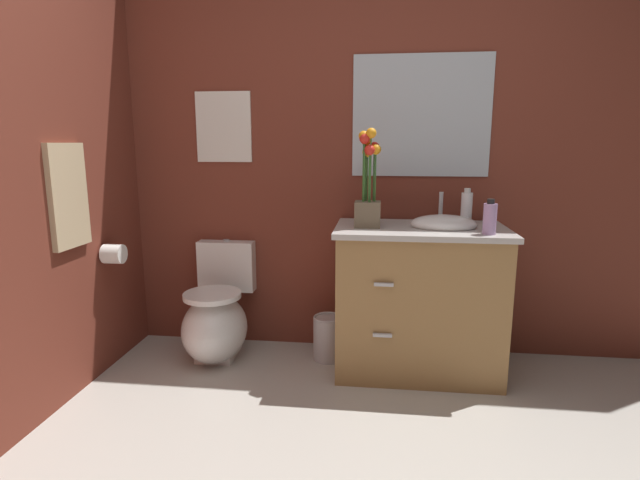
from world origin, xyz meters
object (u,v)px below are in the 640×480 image
vanity_cabinet (419,298)px  trash_bin (328,337)px  hanging_towel (68,196)px  toilet_paper_roll (114,254)px  soap_bottle (466,208)px  wall_poster (224,127)px  toilet (217,319)px  lotion_bottle (490,218)px  wall_mirror (421,116)px  flower_vase (368,190)px

vanity_cabinet → trash_bin: vanity_cabinet is taller
hanging_towel → toilet_paper_roll: bearing=78.6°
soap_bottle → wall_poster: size_ratio=0.48×
toilet → wall_poster: (-0.00, 0.27, 1.15)m
toilet → toilet_paper_roll: 0.71m
lotion_bottle → trash_bin: (-0.85, 0.26, -0.78)m
hanging_towel → toilet_paper_roll: 0.45m
toilet → wall_mirror: size_ratio=0.86×
flower_vase → wall_poster: (-0.90, 0.32, 0.35)m
vanity_cabinet → soap_bottle: 0.58m
trash_bin → hanging_towel: 1.63m
vanity_cabinet → wall_poster: size_ratio=2.40×
hanging_towel → trash_bin: bearing=22.6°
trash_bin → wall_mirror: wall_mirror is taller
flower_vase → wall_poster: bearing=160.6°
trash_bin → hanging_towel: size_ratio=0.52×
vanity_cabinet → wall_mirror: size_ratio=1.27×
soap_bottle → hanging_towel: 2.11m
toilet_paper_roll → toilet: bearing=20.7°
flower_vase → trash_bin: flower_vase is taller
toilet_paper_roll → flower_vase: bearing=5.9°
lotion_bottle → wall_mirror: (-0.32, 0.47, 0.53)m
lotion_bottle → wall_mirror: size_ratio=0.22×
soap_bottle → trash_bin: size_ratio=0.76×
soap_bottle → wall_mirror: bearing=145.7°
toilet → wall_mirror: (1.20, 0.27, 1.21)m
flower_vase → hanging_towel: (-1.48, -0.42, -0.01)m
toilet → hanging_towel: 1.09m
vanity_cabinet → wall_mirror: wall_mirror is taller
toilet → wall_poster: 1.18m
vanity_cabinet → hanging_towel: bearing=-166.0°
vanity_cabinet → toilet_paper_roll: vanity_cabinet is taller
wall_mirror → toilet_paper_roll: bearing=-164.9°
soap_bottle → wall_mirror: wall_mirror is taller
lotion_bottle → wall_poster: size_ratio=0.42×
flower_vase → toilet_paper_roll: bearing=-174.1°
vanity_cabinet → soap_bottle: bearing=24.9°
trash_bin → lotion_bottle: bearing=-16.8°
flower_vase → soap_bottle: flower_vase is taller
toilet → wall_mirror: wall_mirror is taller
soap_bottle → lotion_bottle: 0.30m
soap_bottle → wall_mirror: size_ratio=0.26×
wall_poster → toilet: bearing=-90.0°
lotion_bottle → hanging_towel: hanging_towel is taller
trash_bin → wall_mirror: bearing=22.6°
lotion_bottle → wall_poster: wall_poster is taller
soap_bottle → wall_poster: wall_poster is taller
trash_bin → hanging_towel: hanging_towel is taller
toilet → soap_bottle: bearing=3.6°
flower_vase → toilet_paper_roll: 1.47m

